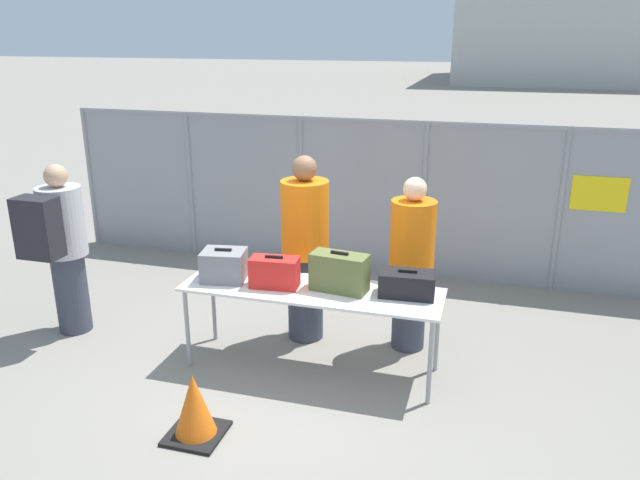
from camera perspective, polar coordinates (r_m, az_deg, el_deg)
The scene contains 13 objects.
ground_plane at distance 5.83m, azimuth -2.41°, elevation -12.03°, with size 120.00×120.00×0.00m, color gray.
fence_section at distance 7.88m, azimuth 3.89°, elevation 4.30°, with size 7.96×0.07×1.96m.
inspection_table at distance 5.56m, azimuth -0.80°, elevation -5.00°, with size 2.32×0.68×0.80m.
suitcase_grey at distance 5.75m, azimuth -8.77°, elevation -2.30°, with size 0.43×0.37×0.30m.
suitcase_red at distance 5.54m, azimuth -4.18°, elevation -2.97°, with size 0.44×0.24×0.30m.
suitcase_olive at distance 5.44m, azimuth 1.79°, elevation -2.97°, with size 0.52×0.28×0.36m.
suitcase_black at distance 5.41m, azimuth 7.98°, elevation -4.00°, with size 0.49×0.29×0.24m.
traveler_hooded at distance 6.67m, azimuth -22.64°, elevation -0.34°, with size 0.43×0.67×1.75m.
security_worker_near at distance 6.08m, azimuth -1.37°, elevation -0.65°, with size 0.46×0.46×1.87m.
security_worker_far at distance 5.97m, azimuth 8.35°, elevation -2.05°, with size 0.42×0.42×1.71m.
utility_trailer at distance 10.40m, azimuth 18.90°, elevation 3.41°, with size 3.45×2.19×0.72m.
distant_hangar at distance 43.11m, azimuth 22.73°, elevation 18.30°, with size 14.05×13.33×7.49m.
traffic_cone at distance 5.00m, azimuth -11.41°, elevation -14.80°, with size 0.42×0.42×0.53m.
Camera 1 is at (1.62, -4.75, 2.97)m, focal length 35.00 mm.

